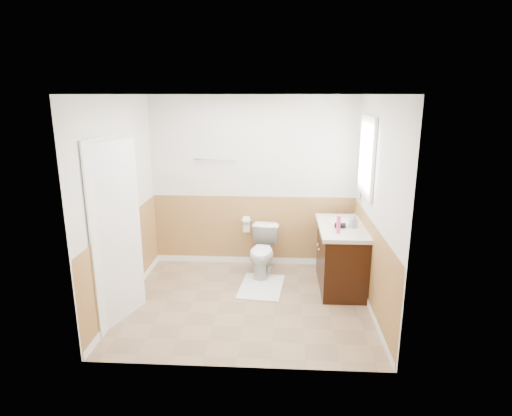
# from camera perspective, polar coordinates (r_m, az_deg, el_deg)

# --- Properties ---
(floor) EXTENTS (3.00, 3.00, 0.00)m
(floor) POSITION_cam_1_polar(r_m,az_deg,el_deg) (5.41, -1.24, -12.53)
(floor) COLOR #8C7051
(floor) RESTS_ON ground
(ceiling) EXTENTS (3.00, 3.00, 0.00)m
(ceiling) POSITION_cam_1_polar(r_m,az_deg,el_deg) (4.80, -1.41, 14.99)
(ceiling) COLOR white
(ceiling) RESTS_ON floor
(wall_back) EXTENTS (3.00, 0.00, 3.00)m
(wall_back) POSITION_cam_1_polar(r_m,az_deg,el_deg) (6.22, -0.36, 3.40)
(wall_back) COLOR silver
(wall_back) RESTS_ON floor
(wall_front) EXTENTS (3.00, 0.00, 3.00)m
(wall_front) POSITION_cam_1_polar(r_m,az_deg,el_deg) (3.72, -2.93, -4.65)
(wall_front) COLOR silver
(wall_front) RESTS_ON floor
(wall_left) EXTENTS (0.00, 3.00, 3.00)m
(wall_left) POSITION_cam_1_polar(r_m,az_deg,el_deg) (5.29, -17.73, 0.61)
(wall_left) COLOR silver
(wall_left) RESTS_ON floor
(wall_right) EXTENTS (0.00, 3.00, 3.00)m
(wall_right) POSITION_cam_1_polar(r_m,az_deg,el_deg) (5.06, 15.85, 0.13)
(wall_right) COLOR silver
(wall_right) RESTS_ON floor
(wainscot_back) EXTENTS (3.00, 0.00, 3.00)m
(wainscot_back) POSITION_cam_1_polar(r_m,az_deg,el_deg) (6.40, -0.36, -3.21)
(wainscot_back) COLOR #AB8044
(wainscot_back) RESTS_ON floor
(wainscot_front) EXTENTS (3.00, 0.00, 3.00)m
(wainscot_front) POSITION_cam_1_polar(r_m,az_deg,el_deg) (4.04, -2.77, -14.65)
(wainscot_front) COLOR #AB8044
(wainscot_front) RESTS_ON floor
(wainscot_left) EXTENTS (0.00, 2.60, 2.60)m
(wainscot_left) POSITION_cam_1_polar(r_m,az_deg,el_deg) (5.51, -17.00, -6.97)
(wainscot_left) COLOR #AB8044
(wainscot_left) RESTS_ON floor
(wainscot_right) EXTENTS (0.00, 2.60, 2.60)m
(wainscot_right) POSITION_cam_1_polar(r_m,az_deg,el_deg) (5.30, 15.14, -7.74)
(wainscot_right) COLOR #AB8044
(wainscot_right) RESTS_ON floor
(toilet) EXTENTS (0.45, 0.71, 0.69)m
(toilet) POSITION_cam_1_polar(r_m,az_deg,el_deg) (6.05, 0.94, -5.86)
(toilet) COLOR white
(toilet) RESTS_ON floor
(bath_mat) EXTENTS (0.63, 0.85, 0.02)m
(bath_mat) POSITION_cam_1_polar(r_m,az_deg,el_deg) (5.78, 0.74, -10.51)
(bath_mat) COLOR silver
(bath_mat) RESTS_ON floor
(vanity_cabinet) EXTENTS (0.55, 1.10, 0.80)m
(vanity_cabinet) POSITION_cam_1_polar(r_m,az_deg,el_deg) (5.78, 11.32, -6.60)
(vanity_cabinet) COLOR black
(vanity_cabinet) RESTS_ON floor
(vanity_knob_left) EXTENTS (0.03, 0.03, 0.03)m
(vanity_knob_left) POSITION_cam_1_polar(r_m,az_deg,el_deg) (5.60, 8.49, -5.54)
(vanity_knob_left) COLOR #BABAC1
(vanity_knob_left) RESTS_ON vanity_cabinet
(vanity_knob_right) EXTENTS (0.03, 0.03, 0.03)m
(vanity_knob_right) POSITION_cam_1_polar(r_m,az_deg,el_deg) (5.79, 8.32, -4.85)
(vanity_knob_right) COLOR silver
(vanity_knob_right) RESTS_ON vanity_cabinet
(countertop) EXTENTS (0.60, 1.15, 0.05)m
(countertop) POSITION_cam_1_polar(r_m,az_deg,el_deg) (5.64, 11.44, -2.58)
(countertop) COLOR silver
(countertop) RESTS_ON vanity_cabinet
(sink_basin) EXTENTS (0.36, 0.36, 0.02)m
(sink_basin) POSITION_cam_1_polar(r_m,az_deg,el_deg) (5.78, 11.36, -1.80)
(sink_basin) COLOR white
(sink_basin) RESTS_ON countertop
(faucet) EXTENTS (0.02, 0.02, 0.14)m
(faucet) POSITION_cam_1_polar(r_m,az_deg,el_deg) (5.79, 13.15, -1.25)
(faucet) COLOR silver
(faucet) RESTS_ON countertop
(lotion_bottle) EXTENTS (0.05, 0.05, 0.22)m
(lotion_bottle) POSITION_cam_1_polar(r_m,az_deg,el_deg) (5.30, 11.00, -2.18)
(lotion_bottle) COLOR #EF3E8C
(lotion_bottle) RESTS_ON countertop
(soap_dispenser) EXTENTS (0.10, 0.10, 0.18)m
(soap_dispenser) POSITION_cam_1_polar(r_m,az_deg,el_deg) (5.56, 12.93, -1.72)
(soap_dispenser) COLOR #949DA6
(soap_dispenser) RESTS_ON countertop
(hair_dryer_body) EXTENTS (0.14, 0.07, 0.07)m
(hair_dryer_body) POSITION_cam_1_polar(r_m,az_deg,el_deg) (5.52, 11.21, -2.30)
(hair_dryer_body) COLOR black
(hair_dryer_body) RESTS_ON countertop
(hair_dryer_handle) EXTENTS (0.03, 0.03, 0.07)m
(hair_dryer_handle) POSITION_cam_1_polar(r_m,az_deg,el_deg) (5.57, 10.82, -2.44)
(hair_dryer_handle) COLOR black
(hair_dryer_handle) RESTS_ON countertop
(mirror_panel) EXTENTS (0.02, 0.35, 0.90)m
(mirror_panel) POSITION_cam_1_polar(r_m,az_deg,el_deg) (6.06, 13.65, 5.54)
(mirror_panel) COLOR silver
(mirror_panel) RESTS_ON wall_right
(window_frame) EXTENTS (0.04, 0.80, 1.00)m
(window_frame) POSITION_cam_1_polar(r_m,az_deg,el_deg) (5.53, 14.64, 6.71)
(window_frame) COLOR white
(window_frame) RESTS_ON wall_right
(window_glass) EXTENTS (0.01, 0.70, 0.90)m
(window_glass) POSITION_cam_1_polar(r_m,az_deg,el_deg) (5.53, 14.80, 6.71)
(window_glass) COLOR white
(window_glass) RESTS_ON wall_right
(door) EXTENTS (0.29, 0.78, 2.04)m
(door) POSITION_cam_1_polar(r_m,az_deg,el_deg) (4.92, -18.27, -3.31)
(door) COLOR white
(door) RESTS_ON wall_left
(door_frame) EXTENTS (0.02, 0.92, 2.10)m
(door_frame) POSITION_cam_1_polar(r_m,az_deg,el_deg) (4.94, -19.10, -3.17)
(door_frame) COLOR white
(door_frame) RESTS_ON wall_left
(door_knob) EXTENTS (0.06, 0.06, 0.06)m
(door_knob) POSITION_cam_1_polar(r_m,az_deg,el_deg) (5.21, -16.29, -2.94)
(door_knob) COLOR silver
(door_knob) RESTS_ON door
(towel_bar) EXTENTS (0.62, 0.02, 0.02)m
(towel_bar) POSITION_cam_1_polar(r_m,az_deg,el_deg) (6.17, -5.53, 6.53)
(towel_bar) COLOR silver
(towel_bar) RESTS_ON wall_back
(tp_holder_bar) EXTENTS (0.14, 0.02, 0.02)m
(tp_holder_bar) POSITION_cam_1_polar(r_m,az_deg,el_deg) (6.29, -1.30, -1.64)
(tp_holder_bar) COLOR silver
(tp_holder_bar) RESTS_ON wall_back
(tp_roll) EXTENTS (0.10, 0.11, 0.11)m
(tp_roll) POSITION_cam_1_polar(r_m,az_deg,el_deg) (6.29, -1.30, -1.64)
(tp_roll) COLOR white
(tp_roll) RESTS_ON tp_holder_bar
(tp_sheet) EXTENTS (0.10, 0.01, 0.16)m
(tp_sheet) POSITION_cam_1_polar(r_m,az_deg,el_deg) (6.32, -1.30, -2.59)
(tp_sheet) COLOR white
(tp_sheet) RESTS_ON tp_roll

